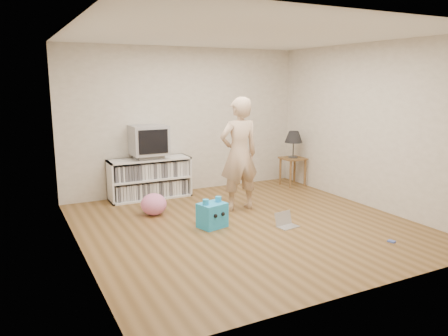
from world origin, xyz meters
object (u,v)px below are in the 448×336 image
side_table (293,164)px  plush_blue (212,215)px  plush_pink (154,204)px  laptop (286,222)px  table_lamp (294,138)px  dvd_deck (149,156)px  media_unit (150,178)px  crt_tv (149,140)px  person (239,154)px

side_table → plush_blue: size_ratio=1.30×
plush_blue → plush_pink: plush_blue is taller
laptop → table_lamp: bearing=44.2°
dvd_deck → table_lamp: (2.75, -0.37, 0.21)m
media_unit → dvd_deck: size_ratio=3.11×
laptop → plush_blue: (-0.93, 0.44, 0.12)m
dvd_deck → table_lamp: table_lamp is taller
crt_tv → person: bearing=-51.4°
dvd_deck → media_unit: bearing=90.0°
dvd_deck → side_table: bearing=-7.7°
media_unit → crt_tv: crt_tv is taller
dvd_deck → plush_pink: (-0.25, -0.97, -0.57)m
media_unit → plush_pink: (-0.25, -0.99, -0.18)m
table_lamp → plush_blue: bearing=-148.3°
person → plush_blue: size_ratio=4.18×
crt_tv → table_lamp: size_ratio=1.17×
dvd_deck → side_table: dvd_deck is taller
media_unit → table_lamp: (2.75, -0.39, 0.59)m
plush_blue → media_unit: bearing=83.9°
laptop → media_unit: bearing=109.8°
laptop → plush_blue: bearing=147.0°
table_lamp → laptop: size_ratio=1.62×
laptop → plush_blue: plush_blue is taller
table_lamp → media_unit: bearing=172.0°
dvd_deck → crt_tv: size_ratio=0.75×
table_lamp → laptop: 2.64m
table_lamp → plush_pink: (-3.01, -0.60, -0.78)m
person → side_table: bearing=-149.7°
side_table → table_lamp: size_ratio=1.07×
person → laptop: size_ratio=5.59×
person → laptop: (0.19, -1.02, -0.83)m
side_table → crt_tv: bearing=172.4°
media_unit → person: bearing=-51.8°
person → laptop: bearing=102.1°
person → plush_pink: person is taller
crt_tv → side_table: 2.84m
crt_tv → media_unit: bearing=90.0°
crt_tv → side_table: size_ratio=1.09×
dvd_deck → side_table: size_ratio=0.82×
dvd_deck → side_table: (2.75, -0.37, -0.32)m
side_table → laptop: 2.51m
media_unit → plush_blue: bearing=-81.2°
media_unit → laptop: size_ratio=4.41×
side_table → plush_pink: 3.08m
table_lamp → plush_pink: bearing=-168.7°
plush_blue → side_table: bearing=16.8°
plush_pink → dvd_deck: bearing=75.4°
media_unit → plush_pink: media_unit is taller
crt_tv → plush_blue: 2.09m
crt_tv → table_lamp: crt_tv is taller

